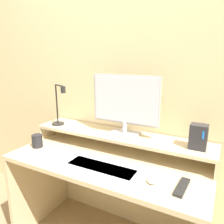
{
  "coord_description": "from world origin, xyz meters",
  "views": [
    {
      "loc": [
        0.66,
        -0.87,
        1.39
      ],
      "look_at": [
        0.02,
        0.34,
        1.04
      ],
      "focal_mm": 35.0,
      "sensor_mm": 36.0,
      "label": 1
    }
  ],
  "objects_px": {
    "monitor": "(125,104)",
    "keyboard": "(101,168)",
    "remote_secondary": "(182,187)",
    "desk_lamp": "(59,109)",
    "mug": "(37,141)",
    "remote_control": "(51,156)",
    "router_dock": "(198,137)",
    "mouse": "(153,179)"
  },
  "relations": [
    {
      "from": "keyboard",
      "to": "remote_control",
      "type": "distance_m",
      "value": 0.39
    },
    {
      "from": "monitor",
      "to": "desk_lamp",
      "type": "height_order",
      "value": "monitor"
    },
    {
      "from": "keyboard",
      "to": "remote_secondary",
      "type": "distance_m",
      "value": 0.47
    },
    {
      "from": "mouse",
      "to": "router_dock",
      "type": "bearing_deg",
      "value": 57.34
    },
    {
      "from": "keyboard",
      "to": "mug",
      "type": "relative_size",
      "value": 4.79
    },
    {
      "from": "remote_secondary",
      "to": "keyboard",
      "type": "bearing_deg",
      "value": -176.62
    },
    {
      "from": "desk_lamp",
      "to": "router_dock",
      "type": "height_order",
      "value": "desk_lamp"
    },
    {
      "from": "mug",
      "to": "mouse",
      "type": "bearing_deg",
      "value": -2.92
    },
    {
      "from": "monitor",
      "to": "remote_secondary",
      "type": "distance_m",
      "value": 0.64
    },
    {
      "from": "mouse",
      "to": "remote_secondary",
      "type": "bearing_deg",
      "value": 2.89
    },
    {
      "from": "remote_control",
      "to": "remote_secondary",
      "type": "xyz_separation_m",
      "value": [
        0.86,
        0.05,
        0.0
      ]
    },
    {
      "from": "keyboard",
      "to": "mug",
      "type": "distance_m",
      "value": 0.61
    },
    {
      "from": "keyboard",
      "to": "mouse",
      "type": "relative_size",
      "value": 5.16
    },
    {
      "from": "desk_lamp",
      "to": "remote_control",
      "type": "distance_m",
      "value": 0.42
    },
    {
      "from": "monitor",
      "to": "mug",
      "type": "xyz_separation_m",
      "value": [
        -0.61,
        -0.25,
        -0.3
      ]
    },
    {
      "from": "remote_control",
      "to": "remote_secondary",
      "type": "distance_m",
      "value": 0.86
    },
    {
      "from": "monitor",
      "to": "remote_secondary",
      "type": "relative_size",
      "value": 2.67
    },
    {
      "from": "monitor",
      "to": "remote_secondary",
      "type": "xyz_separation_m",
      "value": [
        0.46,
        -0.29,
        -0.34
      ]
    },
    {
      "from": "monitor",
      "to": "mouse",
      "type": "distance_m",
      "value": 0.55
    },
    {
      "from": "router_dock",
      "to": "keyboard",
      "type": "bearing_deg",
      "value": -148.71
    },
    {
      "from": "router_dock",
      "to": "monitor",
      "type": "bearing_deg",
      "value": 178.95
    },
    {
      "from": "router_dock",
      "to": "mug",
      "type": "distance_m",
      "value": 1.14
    },
    {
      "from": "router_dock",
      "to": "mug",
      "type": "xyz_separation_m",
      "value": [
        -1.11,
        -0.24,
        -0.15
      ]
    },
    {
      "from": "remote_secondary",
      "to": "mug",
      "type": "xyz_separation_m",
      "value": [
        -1.08,
        0.04,
        0.04
      ]
    },
    {
      "from": "desk_lamp",
      "to": "router_dock",
      "type": "bearing_deg",
      "value": 1.9
    },
    {
      "from": "mouse",
      "to": "remote_secondary",
      "type": "distance_m",
      "value": 0.15
    },
    {
      "from": "monitor",
      "to": "keyboard",
      "type": "distance_m",
      "value": 0.46
    },
    {
      "from": "keyboard",
      "to": "monitor",
      "type": "bearing_deg",
      "value": 88.27
    },
    {
      "from": "mouse",
      "to": "mug",
      "type": "bearing_deg",
      "value": 177.08
    },
    {
      "from": "remote_control",
      "to": "remote_secondary",
      "type": "bearing_deg",
      "value": 3.22
    },
    {
      "from": "mouse",
      "to": "remote_control",
      "type": "distance_m",
      "value": 0.71
    },
    {
      "from": "keyboard",
      "to": "mug",
      "type": "xyz_separation_m",
      "value": [
        -0.6,
        0.07,
        0.04
      ]
    },
    {
      "from": "router_dock",
      "to": "keyboard",
      "type": "height_order",
      "value": "router_dock"
    },
    {
      "from": "monitor",
      "to": "remote_control",
      "type": "distance_m",
      "value": 0.62
    },
    {
      "from": "remote_control",
      "to": "mouse",
      "type": "bearing_deg",
      "value": 3.29
    },
    {
      "from": "remote_secondary",
      "to": "mouse",
      "type": "bearing_deg",
      "value": -177.11
    },
    {
      "from": "remote_secondary",
      "to": "desk_lamp",
      "type": "bearing_deg",
      "value": 166.65
    },
    {
      "from": "mouse",
      "to": "remote_secondary",
      "type": "relative_size",
      "value": 0.49
    },
    {
      "from": "remote_control",
      "to": "mug",
      "type": "xyz_separation_m",
      "value": [
        -0.22,
        0.09,
        0.04
      ]
    },
    {
      "from": "mug",
      "to": "remote_control",
      "type": "bearing_deg",
      "value": -22.01
    },
    {
      "from": "router_dock",
      "to": "mouse",
      "type": "relative_size",
      "value": 1.71
    },
    {
      "from": "monitor",
      "to": "mug",
      "type": "distance_m",
      "value": 0.73
    }
  ]
}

